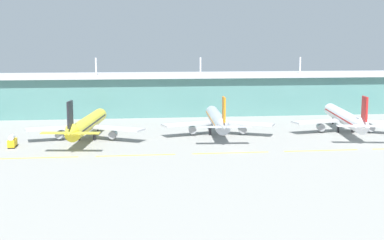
# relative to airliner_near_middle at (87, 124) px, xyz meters

# --- Properties ---
(ground_plane) EXTENTS (600.00, 600.00, 0.00)m
(ground_plane) POSITION_rel_airliner_near_middle_xyz_m (56.23, -30.94, -6.45)
(ground_plane) COLOR gray
(terminal_building) EXTENTS (288.00, 34.00, 31.58)m
(terminal_building) POSITION_rel_airliner_near_middle_xyz_m (56.23, 73.20, 5.05)
(terminal_building) COLOR slate
(terminal_building) RESTS_ON ground
(airliner_near_middle) EXTENTS (48.32, 63.31, 18.90)m
(airliner_near_middle) POSITION_rel_airliner_near_middle_xyz_m (0.00, 0.00, 0.00)
(airliner_near_middle) COLOR yellow
(airliner_near_middle) RESTS_ON ground
(airliner_center) EXTENTS (48.68, 59.87, 18.90)m
(airliner_center) POSITION_rel_airliner_near_middle_xyz_m (54.93, 5.57, -0.00)
(airliner_center) COLOR #ADB2BC
(airliner_center) RESTS_ON ground
(airliner_far_middle) EXTENTS (48.15, 67.47, 18.90)m
(airliner_far_middle) POSITION_rel_airliner_near_middle_xyz_m (112.25, 4.51, 0.00)
(airliner_far_middle) COLOR white
(airliner_far_middle) RESTS_ON ground
(taxiway_stripe_west) EXTENTS (28.00, 0.70, 0.04)m
(taxiway_stripe_west) POSITION_rel_airliner_near_middle_xyz_m (-14.77, -33.05, -6.43)
(taxiway_stripe_west) COLOR yellow
(taxiway_stripe_west) RESTS_ON ground
(taxiway_stripe_mid_west) EXTENTS (28.00, 0.70, 0.04)m
(taxiway_stripe_mid_west) POSITION_rel_airliner_near_middle_xyz_m (19.23, -33.05, -6.43)
(taxiway_stripe_mid_west) COLOR yellow
(taxiway_stripe_mid_west) RESTS_ON ground
(taxiway_stripe_centre) EXTENTS (28.00, 0.70, 0.04)m
(taxiway_stripe_centre) POSITION_rel_airliner_near_middle_xyz_m (53.23, -33.05, -6.43)
(taxiway_stripe_centre) COLOR yellow
(taxiway_stripe_centre) RESTS_ON ground
(taxiway_stripe_mid_east) EXTENTS (28.00, 0.70, 0.04)m
(taxiway_stripe_mid_east) POSITION_rel_airliner_near_middle_xyz_m (87.23, -33.05, -6.43)
(taxiway_stripe_mid_east) COLOR yellow
(taxiway_stripe_mid_east) RESTS_ON ground
(fuel_truck) EXTENTS (2.92, 7.29, 4.95)m
(fuel_truck) POSITION_rel_airliner_near_middle_xyz_m (-27.21, -12.65, -4.19)
(fuel_truck) COLOR gold
(fuel_truck) RESTS_ON ground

